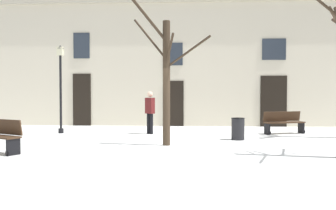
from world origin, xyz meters
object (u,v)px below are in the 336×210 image
at_px(bench_back_to_back_right, 284,122).
at_px(person_crossing_plaza, 150,110).
at_px(tree_left_of_center, 166,76).
at_px(litter_bin, 238,129).
at_px(streetlamp, 61,79).

bearing_deg(bench_back_to_back_right, person_crossing_plaza, 163.77).
relative_size(tree_left_of_center, litter_bin, 5.95).
height_order(tree_left_of_center, bench_back_to_back_right, tree_left_of_center).
relative_size(bench_back_to_back_right, person_crossing_plaza, 1.02).
distance_m(tree_left_of_center, person_crossing_plaza, 3.72).
xyz_separation_m(streetlamp, person_crossing_plaza, (3.81, -0.06, -1.29)).
relative_size(streetlamp, person_crossing_plaza, 2.10).
bearing_deg(tree_left_of_center, bench_back_to_back_right, 39.04).
bearing_deg(litter_bin, bench_back_to_back_right, 45.41).
bearing_deg(person_crossing_plaza, streetlamp, 39.57).
bearing_deg(litter_bin, streetlamp, 165.65).
height_order(tree_left_of_center, litter_bin, tree_left_of_center).
distance_m(litter_bin, bench_back_to_back_right, 3.09).
bearing_deg(bench_back_to_back_right, litter_bin, -155.06).
bearing_deg(streetlamp, litter_bin, -14.35).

